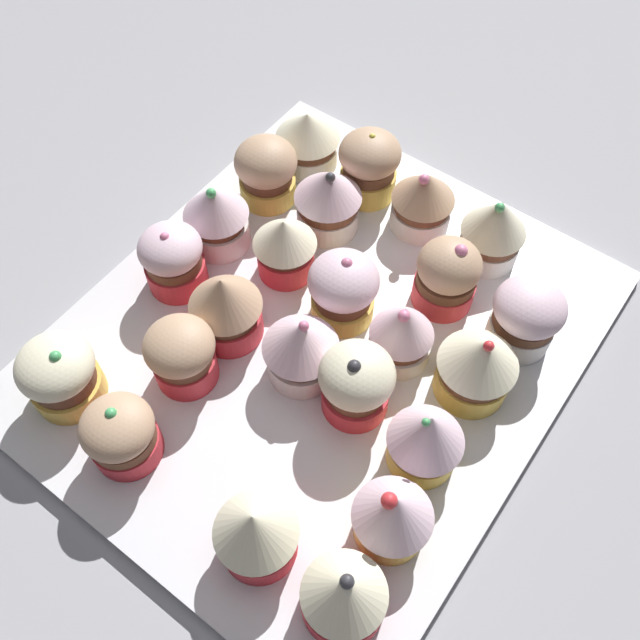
% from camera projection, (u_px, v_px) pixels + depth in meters
% --- Properties ---
extents(ground_plane, '(1.80, 1.80, 0.03)m').
position_uv_depth(ground_plane, '(320.00, 354.00, 0.64)').
color(ground_plane, '#9E9EA3').
extents(baking_tray, '(0.47, 0.40, 0.01)m').
position_uv_depth(baking_tray, '(320.00, 342.00, 0.62)').
color(baking_tray, silver).
rests_on(baking_tray, ground_plane).
extents(cupcake_0, '(0.06, 0.06, 0.07)m').
position_uv_depth(cupcake_0, '(344.00, 594.00, 0.47)').
color(cupcake_0, '#D1333D').
rests_on(cupcake_0, baking_tray).
extents(cupcake_1, '(0.06, 0.06, 0.08)m').
position_uv_depth(cupcake_1, '(393.00, 515.00, 0.50)').
color(cupcake_1, '#EFC651').
rests_on(cupcake_1, baking_tray).
extents(cupcake_2, '(0.06, 0.06, 0.08)m').
position_uv_depth(cupcake_2, '(426.00, 438.00, 0.53)').
color(cupcake_2, '#EFC651').
rests_on(cupcake_2, baking_tray).
extents(cupcake_3, '(0.07, 0.07, 0.08)m').
position_uv_depth(cupcake_3, '(477.00, 365.00, 0.56)').
color(cupcake_3, '#EFC651').
rests_on(cupcake_3, baking_tray).
extents(cupcake_4, '(0.06, 0.06, 0.07)m').
position_uv_depth(cupcake_4, '(526.00, 316.00, 0.59)').
color(cupcake_4, white).
rests_on(cupcake_4, baking_tray).
extents(cupcake_5, '(0.06, 0.06, 0.07)m').
position_uv_depth(cupcake_5, '(256.00, 532.00, 0.49)').
color(cupcake_5, '#D1333D').
rests_on(cupcake_5, baking_tray).
extents(cupcake_6, '(0.06, 0.06, 0.08)m').
position_uv_depth(cupcake_6, '(356.00, 383.00, 0.55)').
color(cupcake_6, '#D1333D').
rests_on(cupcake_6, baking_tray).
extents(cupcake_7, '(0.05, 0.05, 0.07)m').
position_uv_depth(cupcake_7, '(402.00, 332.00, 0.58)').
color(cupcake_7, white).
rests_on(cupcake_7, baking_tray).
extents(cupcake_8, '(0.06, 0.06, 0.08)m').
position_uv_depth(cupcake_8, '(447.00, 275.00, 0.61)').
color(cupcake_8, '#D1333D').
rests_on(cupcake_8, baking_tray).
extents(cupcake_9, '(0.06, 0.06, 0.08)m').
position_uv_depth(cupcake_9, '(494.00, 230.00, 0.64)').
color(cupcake_9, white).
rests_on(cupcake_9, baking_tray).
extents(cupcake_10, '(0.06, 0.06, 0.07)m').
position_uv_depth(cupcake_10, '(301.00, 348.00, 0.57)').
color(cupcake_10, white).
rests_on(cupcake_10, baking_tray).
extents(cupcake_11, '(0.06, 0.06, 0.07)m').
position_uv_depth(cupcake_11, '(344.00, 289.00, 0.60)').
color(cupcake_11, '#EFC651').
rests_on(cupcake_11, baking_tray).
extents(cupcake_12, '(0.06, 0.06, 0.07)m').
position_uv_depth(cupcake_12, '(426.00, 201.00, 0.66)').
color(cupcake_12, white).
rests_on(cupcake_12, baking_tray).
extents(cupcake_13, '(0.06, 0.06, 0.06)m').
position_uv_depth(cupcake_13, '(121.00, 434.00, 0.54)').
color(cupcake_13, '#D1333D').
rests_on(cupcake_13, baking_tray).
extents(cupcake_14, '(0.06, 0.06, 0.07)m').
position_uv_depth(cupcake_14, '(182.00, 354.00, 0.57)').
color(cupcake_14, '#D1333D').
rests_on(cupcake_14, baking_tray).
extents(cupcake_15, '(0.06, 0.06, 0.08)m').
position_uv_depth(cupcake_15, '(226.00, 306.00, 0.59)').
color(cupcake_15, '#D1333D').
rests_on(cupcake_15, baking_tray).
extents(cupcake_16, '(0.06, 0.06, 0.07)m').
position_uv_depth(cupcake_16, '(285.00, 245.00, 0.63)').
color(cupcake_16, '#D1333D').
rests_on(cupcake_16, baking_tray).
extents(cupcake_17, '(0.06, 0.06, 0.08)m').
position_uv_depth(cupcake_17, '(328.00, 199.00, 0.66)').
color(cupcake_17, white).
rests_on(cupcake_17, baking_tray).
extents(cupcake_18, '(0.06, 0.06, 0.07)m').
position_uv_depth(cupcake_18, '(369.00, 165.00, 0.68)').
color(cupcake_18, '#EFC651').
rests_on(cupcake_18, baking_tray).
extents(cupcake_19, '(0.06, 0.06, 0.07)m').
position_uv_depth(cupcake_19, '(60.00, 374.00, 0.56)').
color(cupcake_19, '#EFC651').
rests_on(cupcake_19, baking_tray).
extents(cupcake_20, '(0.06, 0.06, 0.07)m').
position_uv_depth(cupcake_20, '(173.00, 259.00, 0.62)').
color(cupcake_20, '#D1333D').
rests_on(cupcake_20, baking_tray).
extents(cupcake_21, '(0.06, 0.06, 0.08)m').
position_uv_depth(cupcake_21, '(216.00, 215.00, 0.65)').
color(cupcake_21, white).
rests_on(cupcake_21, baking_tray).
extents(cupcake_22, '(0.06, 0.06, 0.07)m').
position_uv_depth(cupcake_22, '(266.00, 171.00, 0.68)').
color(cupcake_22, '#EFC651').
rests_on(cupcake_22, baking_tray).
extents(cupcake_23, '(0.07, 0.07, 0.06)m').
position_uv_depth(cupcake_23, '(308.00, 138.00, 0.71)').
color(cupcake_23, white).
rests_on(cupcake_23, baking_tray).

